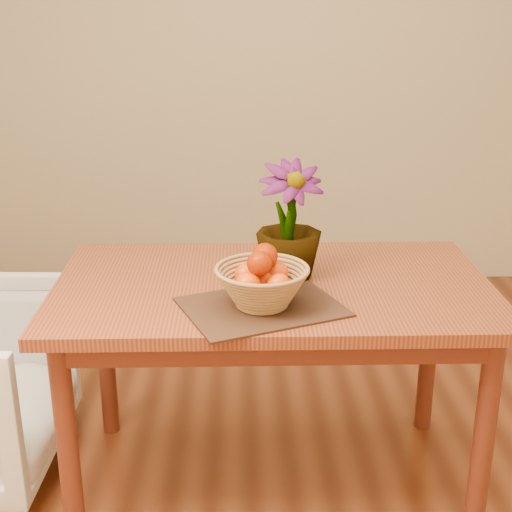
{
  "coord_description": "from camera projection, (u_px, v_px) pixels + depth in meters",
  "views": [
    {
      "loc": [
        -0.11,
        -1.83,
        1.6
      ],
      "look_at": [
        -0.06,
        0.15,
        0.89
      ],
      "focal_mm": 50.0,
      "sensor_mm": 36.0,
      "label": 1
    }
  ],
  "objects": [
    {
      "name": "table",
      "position": [
        273.0,
        307.0,
        2.32
      ],
      "size": [
        1.4,
        0.8,
        0.75
      ],
      "color": "brown",
      "rests_on": "floor"
    },
    {
      "name": "placemat",
      "position": [
        262.0,
        307.0,
        2.1
      ],
      "size": [
        0.54,
        0.48,
        0.01
      ],
      "primitive_type": "cube",
      "rotation": [
        0.0,
        0.0,
        0.39
      ],
      "color": "#392014",
      "rests_on": "table"
    },
    {
      "name": "orange_pile",
      "position": [
        262.0,
        270.0,
        2.06
      ],
      "size": [
        0.16,
        0.17,
        0.14
      ],
      "rotation": [
        0.0,
        0.0,
        0.22
      ],
      "color": "#E14A03",
      "rests_on": "wicker_basket"
    },
    {
      "name": "wall_back",
      "position": [
        257.0,
        51.0,
        3.93
      ],
      "size": [
        4.0,
        0.02,
        2.7
      ],
      "primitive_type": "cube",
      "color": "beige",
      "rests_on": "floor"
    },
    {
      "name": "wicker_basket",
      "position": [
        262.0,
        288.0,
        2.08
      ],
      "size": [
        0.28,
        0.28,
        0.11
      ],
      "color": "#A57344",
      "rests_on": "placemat"
    },
    {
      "name": "potted_plant",
      "position": [
        289.0,
        221.0,
        2.27
      ],
      "size": [
        0.25,
        0.25,
        0.38
      ],
      "primitive_type": "imported",
      "rotation": [
        0.0,
        0.0,
        0.2
      ],
      "color": "#1B4814",
      "rests_on": "table"
    }
  ]
}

